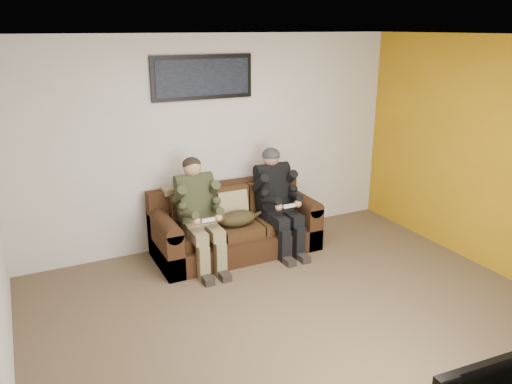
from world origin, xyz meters
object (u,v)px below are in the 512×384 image
sofa (234,227)px  cat (236,218)px  person_right (277,195)px  person_left (198,208)px  framed_poster (203,77)px

sofa → cat: size_ratio=3.02×
sofa → person_right: size_ratio=1.58×
sofa → person_left: bearing=-162.0°
framed_poster → person_right: bearing=-38.2°
framed_poster → cat: bearing=-76.1°
sofa → cat: (-0.06, -0.19, 0.19)m
person_right → framed_poster: 1.67m
cat → person_left: bearing=177.2°
cat → framed_poster: size_ratio=0.53×
person_right → cat: person_right is taller
person_right → framed_poster: bearing=141.8°
cat → framed_poster: 1.71m
person_left → cat: person_left is taller
person_left → framed_poster: (0.31, 0.56, 1.41)m
sofa → framed_poster: (-0.20, 0.39, 1.79)m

